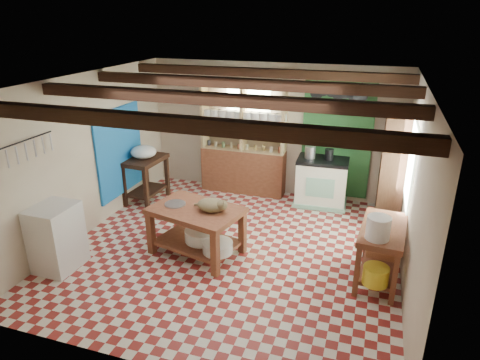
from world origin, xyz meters
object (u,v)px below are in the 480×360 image
(work_table, at_px, (197,231))
(right_counter, at_px, (380,253))
(stove, at_px, (322,182))
(prep_table, at_px, (146,180))
(white_cabinet, at_px, (57,237))
(cat, at_px, (211,205))

(work_table, xyz_separation_m, right_counter, (2.66, 0.12, 0.03))
(stove, distance_m, prep_table, 3.38)
(white_cabinet, xyz_separation_m, right_counter, (4.40, 1.11, -0.08))
(work_table, height_order, white_cabinet, white_cabinet)
(prep_table, distance_m, white_cabinet, 2.48)
(stove, distance_m, right_counter, 2.52)
(cat, bearing_deg, prep_table, 145.74)
(stove, xyz_separation_m, white_cabinet, (-3.29, -3.37, 0.02))
(prep_table, bearing_deg, stove, 18.40)
(work_table, xyz_separation_m, cat, (0.25, -0.01, 0.47))
(white_cabinet, bearing_deg, prep_table, 90.31)
(work_table, height_order, stove, stove)
(stove, height_order, cat, cat)
(work_table, height_order, right_counter, right_counter)
(work_table, bearing_deg, stove, 70.03)
(work_table, bearing_deg, white_cabinet, -137.29)
(stove, xyz_separation_m, right_counter, (1.11, -2.26, -0.06))
(right_counter, distance_m, cat, 2.45)
(white_cabinet, bearing_deg, work_table, 30.39)
(prep_table, bearing_deg, right_counter, -14.16)
(stove, relative_size, right_counter, 0.83)
(work_table, height_order, cat, cat)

